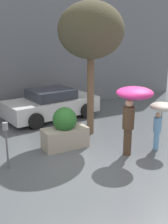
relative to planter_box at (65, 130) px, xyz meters
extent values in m
plane|color=#51565B|center=(-0.05, -1.57, -0.57)|extent=(40.00, 40.00, 0.00)
cube|color=slate|center=(-0.05, 4.93, 2.43)|extent=(18.00, 0.30, 6.00)
cube|color=#9E9384|center=(0.00, 0.00, -0.25)|extent=(1.39, 0.66, 0.64)
sphere|color=#286028|center=(0.00, 0.00, 0.35)|extent=(0.75, 0.75, 0.75)
cylinder|color=#473323|center=(1.38, -1.36, -0.16)|extent=(0.24, 0.24, 0.81)
cylinder|color=#473323|center=(1.38, -1.36, 0.56)|extent=(0.34, 0.34, 0.64)
sphere|color=tan|center=(1.38, -1.36, 1.00)|extent=(0.22, 0.22, 0.22)
cylinder|color=#4C4C51|center=(1.53, -1.40, 0.94)|extent=(0.02, 0.02, 0.69)
ellipsoid|color=#E02D84|center=(1.53, -1.40, 1.29)|extent=(1.04, 1.04, 0.33)
cylinder|color=#669ED1|center=(2.40, -1.48, -0.28)|extent=(0.17, 0.17, 0.57)
cylinder|color=#669ED1|center=(2.40, -1.48, 0.23)|extent=(0.24, 0.24, 0.45)
sphere|color=tan|center=(2.40, -1.48, 0.53)|extent=(0.16, 0.16, 0.16)
cylinder|color=#4C4C51|center=(2.49, -1.53, 0.52)|extent=(0.02, 0.02, 0.54)
ellipsoid|color=beige|center=(2.49, -1.53, 0.79)|extent=(0.74, 0.74, 0.24)
cube|color=silver|center=(0.82, 3.12, -0.08)|extent=(4.02, 2.24, 0.65)
cube|color=#2D333D|center=(0.82, 3.12, 0.45)|extent=(1.91, 1.69, 0.40)
cylinder|color=black|center=(-0.23, 2.10, -0.26)|extent=(0.64, 0.30, 0.61)
cylinder|color=black|center=(-0.47, 3.80, -0.26)|extent=(0.64, 0.30, 0.61)
cylinder|color=black|center=(2.11, 2.43, -0.26)|extent=(0.64, 0.30, 0.61)
cylinder|color=black|center=(1.87, 4.14, -0.26)|extent=(0.64, 0.30, 0.61)
cylinder|color=brown|center=(1.33, 0.74, 0.90)|extent=(0.24, 0.24, 2.94)
ellipsoid|color=#4C4733|center=(1.33, 0.74, 2.97)|extent=(2.18, 2.18, 1.85)
cylinder|color=#595B60|center=(-1.92, -0.55, -0.03)|extent=(0.05, 0.05, 1.08)
cylinder|color=gray|center=(-1.92, -0.55, 0.61)|extent=(0.14, 0.14, 0.20)
camera|label=1|loc=(-3.38, -7.46, 2.95)|focal=45.00mm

